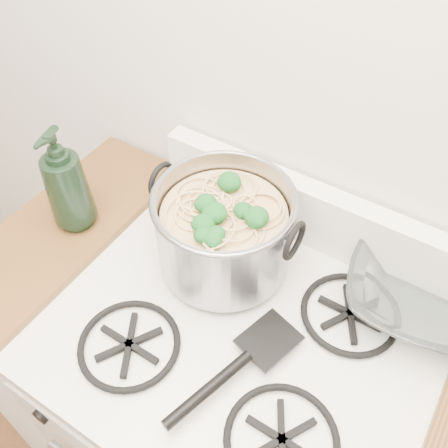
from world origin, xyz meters
TOP-DOWN VIEW (x-y plane):
  - gas_range at (0.00, 1.26)m, footprint 0.76×0.66m
  - counter_left at (-0.51, 1.26)m, footprint 0.25×0.65m
  - stock_pot at (-0.12, 1.39)m, footprint 0.33×0.30m
  - spatula at (0.06, 1.26)m, footprint 0.36×0.38m
  - glass_bowl at (0.28, 1.51)m, footprint 0.14×0.14m
  - bottle at (-0.48, 1.30)m, footprint 0.12×0.12m

SIDE VIEW (x-z plane):
  - gas_range at x=0.00m, z-range -0.03..0.90m
  - counter_left at x=-0.51m, z-range 0.00..0.92m
  - spatula at x=0.06m, z-range 0.92..0.95m
  - glass_bowl at x=0.28m, z-range 0.92..0.95m
  - stock_pot at x=-0.12m, z-range 0.92..1.12m
  - bottle at x=-0.48m, z-range 0.92..1.19m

